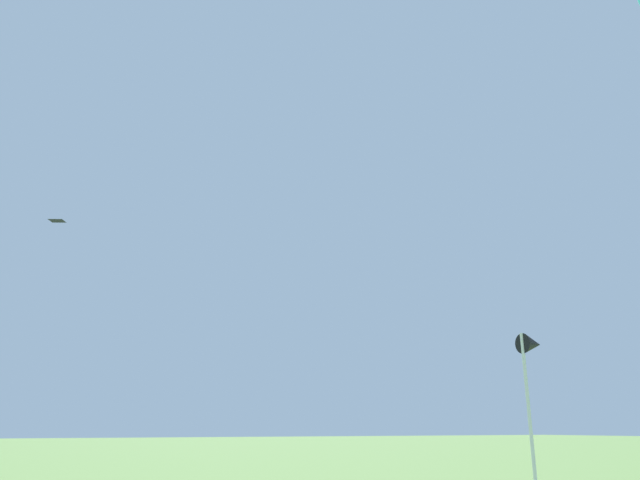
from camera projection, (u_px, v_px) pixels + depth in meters
distant_kite_black_mid_left at (57, 220)px, 25.88m from camera, size 0.78×0.78×0.12m
marker_flag at (531, 356)px, 7.21m from camera, size 0.30×0.24×1.96m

